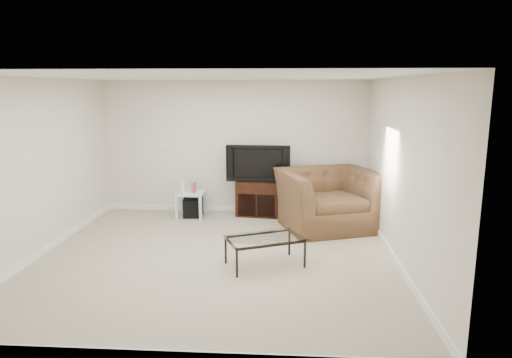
# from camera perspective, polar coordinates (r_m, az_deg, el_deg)

# --- Properties ---
(floor) EXTENTS (5.00, 5.00, 0.00)m
(floor) POSITION_cam_1_polar(r_m,az_deg,el_deg) (6.56, -5.10, -9.75)
(floor) COLOR tan
(floor) RESTS_ON ground
(ceiling) EXTENTS (5.00, 5.00, 0.00)m
(ceiling) POSITION_cam_1_polar(r_m,az_deg,el_deg) (6.13, -5.52, 12.63)
(ceiling) COLOR white
(ceiling) RESTS_ON ground
(wall_back) EXTENTS (5.00, 0.02, 2.50)m
(wall_back) POSITION_cam_1_polar(r_m,az_deg,el_deg) (8.68, -2.76, 4.00)
(wall_back) COLOR silver
(wall_back) RESTS_ON ground
(wall_left) EXTENTS (0.02, 5.00, 2.50)m
(wall_left) POSITION_cam_1_polar(r_m,az_deg,el_deg) (7.06, -25.79, 1.18)
(wall_left) COLOR silver
(wall_left) RESTS_ON ground
(wall_right) EXTENTS (0.02, 5.00, 2.50)m
(wall_right) POSITION_cam_1_polar(r_m,az_deg,el_deg) (6.34, 17.62, 0.75)
(wall_right) COLOR silver
(wall_right) RESTS_ON ground
(plate_back) EXTENTS (0.12, 0.02, 0.12)m
(plate_back) POSITION_cam_1_polar(r_m,az_deg,el_deg) (8.93, -11.75, 3.98)
(plate_back) COLOR white
(plate_back) RESTS_ON wall_back
(plate_right_switch) EXTENTS (0.02, 0.09, 0.13)m
(plate_right_switch) POSITION_cam_1_polar(r_m,az_deg,el_deg) (7.88, 14.80, 2.89)
(plate_right_switch) COLOR white
(plate_right_switch) RESTS_ON wall_right
(plate_right_outlet) EXTENTS (0.02, 0.08, 0.12)m
(plate_right_outlet) POSITION_cam_1_polar(r_m,az_deg,el_deg) (7.78, 14.86, -4.37)
(plate_right_outlet) COLOR white
(plate_right_outlet) RESTS_ON wall_right
(tv_stand) EXTENTS (0.85, 0.64, 0.66)m
(tv_stand) POSITION_cam_1_polar(r_m,az_deg,el_deg) (8.59, 0.37, -2.31)
(tv_stand) COLOR black
(tv_stand) RESTS_ON floor
(dvd_player) EXTENTS (0.44, 0.33, 0.06)m
(dvd_player) POSITION_cam_1_polar(r_m,az_deg,el_deg) (8.49, 0.32, -0.93)
(dvd_player) COLOR black
(dvd_player) RESTS_ON tv_stand
(television) EXTENTS (1.10, 0.26, 0.68)m
(television) POSITION_cam_1_polar(r_m,az_deg,el_deg) (8.42, 0.33, 2.08)
(television) COLOR black
(television) RESTS_ON tv_stand
(side_table) EXTENTS (0.50, 0.50, 0.47)m
(side_table) POSITION_cam_1_polar(r_m,az_deg,el_deg) (8.55, -8.09, -3.15)
(side_table) COLOR #CBE4F7
(side_table) RESTS_ON floor
(subwoofer) EXTENTS (0.38, 0.38, 0.35)m
(subwoofer) POSITION_cam_1_polar(r_m,az_deg,el_deg) (8.58, -7.86, -3.56)
(subwoofer) COLOR black
(subwoofer) RESTS_ON floor
(game_console) EXTENTS (0.06, 0.16, 0.22)m
(game_console) POSITION_cam_1_polar(r_m,az_deg,el_deg) (8.48, -8.96, -0.91)
(game_console) COLOR white
(game_console) RESTS_ON side_table
(game_case) EXTENTS (0.08, 0.14, 0.19)m
(game_case) POSITION_cam_1_polar(r_m,az_deg,el_deg) (8.44, -7.80, -1.04)
(game_case) COLOR #CC4C4C
(game_case) RESTS_ON side_table
(recliner) EXTENTS (1.76, 1.43, 1.33)m
(recliner) POSITION_cam_1_polar(r_m,az_deg,el_deg) (7.81, 8.89, -1.30)
(recliner) COLOR brown
(recliner) RESTS_ON floor
(coffee_table) EXTENTS (1.16, 0.94, 0.40)m
(coffee_table) POSITION_cam_1_polar(r_m,az_deg,el_deg) (6.20, 1.10, -9.03)
(coffee_table) COLOR black
(coffee_table) RESTS_ON floor
(remote) EXTENTS (0.16, 0.05, 0.02)m
(remote) POSITION_cam_1_polar(r_m,az_deg,el_deg) (6.03, 1.60, -7.51)
(remote) COLOR #B2B2B7
(remote) RESTS_ON coffee_table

